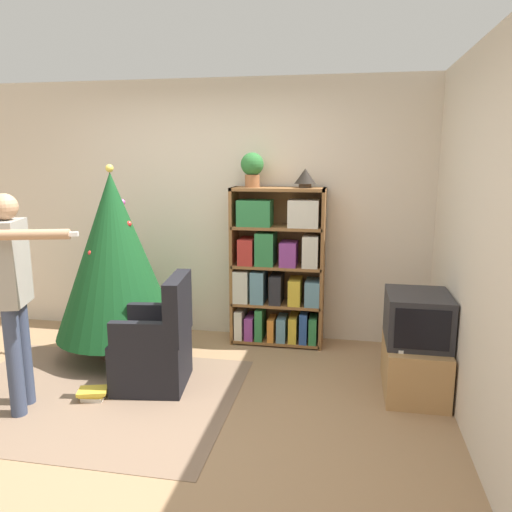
{
  "coord_description": "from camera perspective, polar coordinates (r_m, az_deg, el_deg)",
  "views": [
    {
      "loc": [
        1.35,
        -3.09,
        1.85
      ],
      "look_at": [
        0.62,
        0.83,
        1.05
      ],
      "focal_mm": 35.0,
      "sensor_mm": 36.0,
      "label": 1
    }
  ],
  "objects": [
    {
      "name": "game_remote",
      "position": [
        3.94,
        16.16,
        -10.2
      ],
      "size": [
        0.04,
        0.12,
        0.02
      ],
      "color": "white",
      "rests_on": "tv_stand"
    },
    {
      "name": "book_pile_by_chair",
      "position": [
        4.19,
        -18.11,
        -14.73
      ],
      "size": [
        0.25,
        0.21,
        0.08
      ],
      "color": "beige",
      "rests_on": "ground_plane"
    },
    {
      "name": "television",
      "position": [
        4.1,
        17.98,
        -6.75
      ],
      "size": [
        0.48,
        0.55,
        0.39
      ],
      "color": "#28282D",
      "rests_on": "tv_stand"
    },
    {
      "name": "table_lamp",
      "position": [
        4.76,
        5.64,
        8.98
      ],
      "size": [
        0.2,
        0.2,
        0.18
      ],
      "color": "#473828",
      "rests_on": "bookshelf"
    },
    {
      "name": "wall_right",
      "position": [
        3.26,
        25.7,
        0.47
      ],
      "size": [
        0.1,
        8.0,
        2.6
      ],
      "color": "beige",
      "rests_on": "ground_plane"
    },
    {
      "name": "christmas_tree",
      "position": [
        4.71,
        -15.87,
        0.04
      ],
      "size": [
        1.11,
        1.11,
        1.78
      ],
      "color": "#4C3323",
      "rests_on": "ground_plane"
    },
    {
      "name": "standing_person",
      "position": [
        3.94,
        -25.99,
        -3.08
      ],
      "size": [
        0.7,
        0.45,
        1.6
      ],
      "rotation": [
        0.0,
        0.0,
        -1.29
      ],
      "color": "#38425B",
      "rests_on": "ground_plane"
    },
    {
      "name": "bookshelf",
      "position": [
        4.9,
        2.36,
        -1.63
      ],
      "size": [
        0.91,
        0.33,
        1.55
      ],
      "color": "brown",
      "rests_on": "ground_plane"
    },
    {
      "name": "potted_plant",
      "position": [
        4.83,
        -0.43,
        10.12
      ],
      "size": [
        0.22,
        0.22,
        0.33
      ],
      "color": "#935B38",
      "rests_on": "bookshelf"
    },
    {
      "name": "armchair",
      "position": [
        4.19,
        -11.3,
        -10.24
      ],
      "size": [
        0.64,
        0.63,
        0.92
      ],
      "rotation": [
        0.0,
        0.0,
        -1.44
      ],
      "color": "black",
      "rests_on": "ground_plane"
    },
    {
      "name": "book_pile_near_tree",
      "position": [
        4.49,
        -11.71,
        -12.46
      ],
      "size": [
        0.22,
        0.16,
        0.11
      ],
      "color": "gold",
      "rests_on": "ground_plane"
    },
    {
      "name": "ground_plane",
      "position": [
        3.85,
        -11.94,
        -17.67
      ],
      "size": [
        14.0,
        14.0,
        0.0
      ],
      "primitive_type": "plane",
      "color": "#9E7A56"
    },
    {
      "name": "tv_stand",
      "position": [
        4.24,
        17.63,
        -11.96
      ],
      "size": [
        0.47,
        0.72,
        0.42
      ],
      "color": "tan",
      "rests_on": "ground_plane"
    },
    {
      "name": "area_rug",
      "position": [
        4.27,
        -18.26,
        -14.9
      ],
      "size": [
        2.25,
        1.75,
        0.01
      ],
      "color": "#7F6651",
      "rests_on": "ground_plane"
    },
    {
      "name": "wall_back",
      "position": [
        5.18,
        -4.6,
        5.24
      ],
      "size": [
        8.0,
        0.1,
        2.6
      ],
      "color": "beige",
      "rests_on": "ground_plane"
    }
  ]
}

